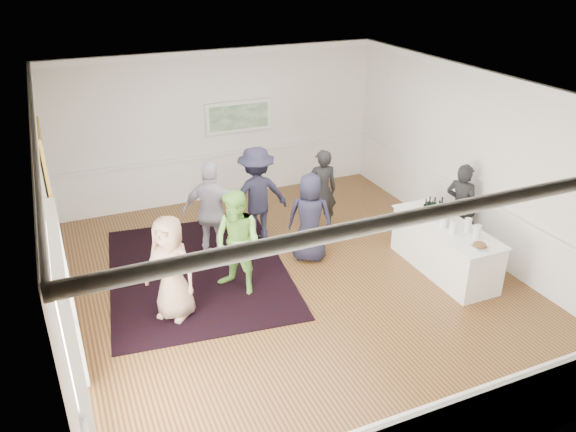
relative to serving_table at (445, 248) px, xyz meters
name	(u,v)px	position (x,y,z in m)	size (l,w,h in m)	color
floor	(297,284)	(-2.48, 0.57, -0.43)	(8.00, 8.00, 0.00)	brown
ceiling	(299,91)	(-2.48, 0.57, 2.77)	(7.00, 8.00, 0.02)	white
wall_left	(53,237)	(-5.98, 0.57, 1.17)	(0.02, 8.00, 3.20)	white
wall_right	(480,164)	(1.02, 0.57, 1.17)	(0.02, 8.00, 3.20)	white
wall_back	(220,126)	(-2.48, 4.57, 1.17)	(7.00, 0.02, 3.20)	white
wall_front	(473,351)	(-2.48, -3.43, 1.17)	(7.00, 0.02, 3.20)	white
wainscoting	(297,258)	(-2.48, 0.57, 0.07)	(7.00, 8.00, 1.00)	white
mirror	(50,187)	(-5.93, 1.87, 1.37)	(0.05, 1.25, 1.85)	yellow
doorway	(71,330)	(-5.92, -1.33, 0.99)	(0.10, 1.78, 2.56)	white
landscape_painting	(239,117)	(-2.08, 4.52, 1.35)	(1.44, 0.06, 0.66)	white
area_rug	(198,271)	(-3.87, 1.62, -0.42)	(2.92, 3.83, 0.02)	black
serving_table	(445,248)	(0.00, 0.00, 0.00)	(0.81, 2.11, 0.86)	white
bartender	(461,207)	(0.72, 0.56, 0.39)	(0.60, 0.39, 1.64)	black
guest_tan	(171,268)	(-4.51, 0.52, 0.39)	(0.80, 0.52, 1.64)	tan
guest_green	(238,243)	(-3.40, 0.79, 0.43)	(0.83, 0.65, 1.71)	#86D153
guest_lilac	(213,213)	(-3.47, 1.90, 0.48)	(1.07, 0.45, 1.83)	#B3AFC4
guest_dark_a	(257,195)	(-2.52, 2.30, 0.49)	(1.19, 0.68, 1.84)	#1F1F33
guest_dark_b	(322,191)	(-1.22, 2.23, 0.39)	(0.60, 0.39, 1.64)	black
guest_navy	(310,218)	(-1.92, 1.28, 0.37)	(0.78, 0.51, 1.60)	#1F1F33
wine_bottles	(433,207)	(0.01, 0.45, 0.58)	(0.43, 0.26, 0.31)	black
juice_pitchers	(457,225)	(-0.01, -0.23, 0.54)	(0.39, 0.66, 0.24)	#80AD3D
ice_bucket	(443,216)	(-0.01, 0.14, 0.54)	(0.26, 0.26, 0.24)	silver
nut_bowl	(479,246)	(-0.05, -0.83, 0.46)	(0.23, 0.23, 0.08)	white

